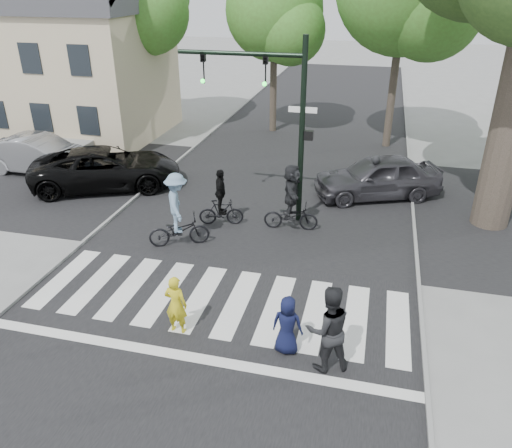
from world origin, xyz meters
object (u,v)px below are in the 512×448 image
(pedestrian_woman, at_px, (176,305))
(cyclist_right, at_px, (291,201))
(pedestrian_adult, at_px, (328,329))
(cyclist_left, at_px, (178,215))
(pedestrian_child, at_px, (287,325))
(car_suv, at_px, (106,168))
(car_silver, at_px, (40,154))
(car_grey, at_px, (377,177))
(cyclist_mid, at_px, (221,203))
(traffic_signal, at_px, (276,105))

(pedestrian_woman, relative_size, cyclist_right, 0.67)
(pedestrian_adult, distance_m, cyclist_left, 6.65)
(pedestrian_woman, bearing_deg, cyclist_right, -102.22)
(pedestrian_child, height_order, cyclist_left, cyclist_left)
(cyclist_left, height_order, cyclist_right, cyclist_left)
(cyclist_right, xyz_separation_m, car_suv, (-7.69, 1.88, -0.21))
(cyclist_right, xyz_separation_m, car_silver, (-11.24, 2.71, -0.21))
(cyclist_left, xyz_separation_m, car_grey, (5.79, 5.36, -0.22))
(car_grey, bearing_deg, cyclist_mid, -75.82)
(cyclist_right, relative_size, car_suv, 0.40)
(cyclist_left, distance_m, cyclist_right, 3.68)
(traffic_signal, xyz_separation_m, pedestrian_adult, (2.62, -6.96, -2.90))
(pedestrian_woman, height_order, cyclist_right, cyclist_right)
(pedestrian_child, xyz_separation_m, cyclist_left, (-4.15, 4.03, 0.32))
(pedestrian_adult, bearing_deg, cyclist_right, -95.52)
(pedestrian_woman, bearing_deg, car_grey, -111.39)
(car_suv, bearing_deg, pedestrian_adult, -153.90)
(pedestrian_child, relative_size, pedestrian_adult, 0.71)
(traffic_signal, height_order, cyclist_mid, traffic_signal)
(pedestrian_child, bearing_deg, pedestrian_adult, 165.65)
(car_suv, height_order, car_grey, car_grey)
(traffic_signal, height_order, cyclist_left, traffic_signal)
(pedestrian_woman, distance_m, car_silver, 12.90)
(traffic_signal, xyz_separation_m, pedestrian_child, (1.71, -6.67, -3.20))
(cyclist_mid, relative_size, cyclist_right, 0.87)
(traffic_signal, bearing_deg, car_grey, 39.05)
(car_suv, distance_m, car_grey, 10.45)
(cyclist_mid, height_order, car_grey, cyclist_mid)
(pedestrian_adult, relative_size, car_suv, 0.35)
(cyclist_mid, bearing_deg, car_silver, 161.76)
(pedestrian_child, bearing_deg, cyclist_right, -76.89)
(pedestrian_adult, height_order, cyclist_mid, pedestrian_adult)
(traffic_signal, bearing_deg, pedestrian_woman, -97.84)
(pedestrian_child, distance_m, cyclist_left, 5.79)
(car_suv, bearing_deg, pedestrian_child, -155.67)
(pedestrian_woman, xyz_separation_m, car_suv, (-6.08, 7.75, 0.04))
(traffic_signal, xyz_separation_m, cyclist_right, (0.71, -0.73, -2.90))
(pedestrian_child, distance_m, car_silver, 15.00)
(car_grey, bearing_deg, car_suv, -103.78)
(traffic_signal, distance_m, cyclist_left, 4.60)
(traffic_signal, xyz_separation_m, cyclist_left, (-2.44, -2.64, -2.88))
(cyclist_left, xyz_separation_m, car_silver, (-8.10, 4.62, -0.24))
(traffic_signal, relative_size, pedestrian_child, 4.26)
(cyclist_mid, bearing_deg, cyclist_left, -116.17)
(pedestrian_woman, bearing_deg, car_suv, -48.75)
(car_grey, bearing_deg, pedestrian_adult, -26.70)
(car_grey, bearing_deg, traffic_signal, -73.31)
(cyclist_right, bearing_deg, car_grey, 52.53)
(cyclist_right, relative_size, car_grey, 0.48)
(pedestrian_child, xyz_separation_m, car_suv, (-8.70, 7.83, 0.08))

